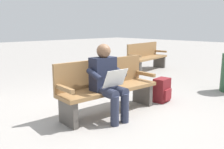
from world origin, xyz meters
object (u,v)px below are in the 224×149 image
object	(u,v)px
bench_near	(107,86)
bench_far	(146,57)
backpack	(162,90)
person_seated	(107,80)

from	to	relation	value
bench_near	bench_far	world-z (taller)	same
backpack	bench_far	size ratio (longest dim) A/B	0.25
bench_near	backpack	world-z (taller)	bench_near
person_seated	bench_far	size ratio (longest dim) A/B	0.64
bench_near	backpack	bearing A→B (deg)	169.16
person_seated	backpack	size ratio (longest dim) A/B	2.57
bench_near	person_seated	xyz separation A→B (m)	(0.19, 0.22, 0.17)
bench_near	bench_far	size ratio (longest dim) A/B	0.99
bench_near	backpack	size ratio (longest dim) A/B	3.97
bench_near	backpack	xyz separation A→B (m)	(-1.18, 0.29, -0.23)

